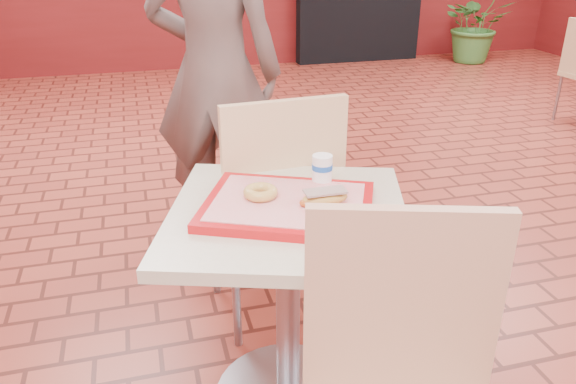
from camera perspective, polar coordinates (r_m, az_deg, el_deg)
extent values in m
cube|color=maroon|center=(2.97, 20.14, -7.32)|extent=(8.00, 10.00, 0.01)
cube|color=#5C1212|center=(7.24, -2.41, 16.77)|extent=(8.00, 0.04, 1.00)
cube|color=beige|center=(1.69, 0.00, -2.45)|extent=(0.71, 0.71, 0.04)
cylinder|color=gray|center=(1.89, 0.00, -12.57)|extent=(0.08, 0.08, 0.71)
cube|color=tan|center=(1.34, 11.49, -11.11)|extent=(0.44, 0.17, 0.49)
cube|color=#E9C08C|center=(2.29, -1.96, -2.06)|extent=(0.49, 0.49, 0.04)
cube|color=#E9C08C|center=(2.00, -0.31, 2.38)|extent=(0.46, 0.06, 0.50)
cylinder|color=gray|center=(2.63, 0.93, -4.38)|extent=(0.03, 0.03, 0.45)
cylinder|color=gray|center=(2.54, -7.47, -5.76)|extent=(0.03, 0.03, 0.45)
cylinder|color=gray|center=(2.32, 4.29, -8.84)|extent=(0.03, 0.03, 0.45)
cylinder|color=gray|center=(2.21, -5.27, -10.67)|extent=(0.03, 0.03, 0.45)
imported|color=brown|center=(2.78, -7.46, 12.02)|extent=(0.77, 0.66, 1.80)
cube|color=#B30D11|center=(1.68, 0.00, -1.43)|extent=(0.50, 0.39, 0.03)
cube|color=#E18585|center=(1.67, 0.00, -0.96)|extent=(0.44, 0.33, 0.00)
torus|color=gold|center=(1.69, -2.82, -0.01)|extent=(0.13, 0.13, 0.03)
ellipsoid|color=#B48234|center=(1.65, 3.78, -0.62)|extent=(0.14, 0.07, 0.04)
cube|color=beige|center=(1.64, 3.81, 0.07)|extent=(0.12, 0.06, 0.01)
ellipsoid|color=#B84E19|center=(1.64, 1.76, -1.12)|extent=(0.03, 0.03, 0.02)
cylinder|color=white|center=(1.80, 3.49, 2.48)|extent=(0.06, 0.06, 0.08)
cylinder|color=blue|center=(1.80, 3.49, 2.60)|extent=(0.07, 0.07, 0.02)
cylinder|color=gray|center=(5.51, 25.70, 8.61)|extent=(0.03, 0.03, 0.39)
imported|color=#366E2C|center=(7.73, 18.64, 15.85)|extent=(1.05, 0.98, 0.94)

